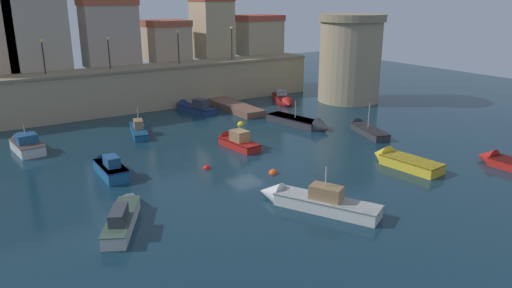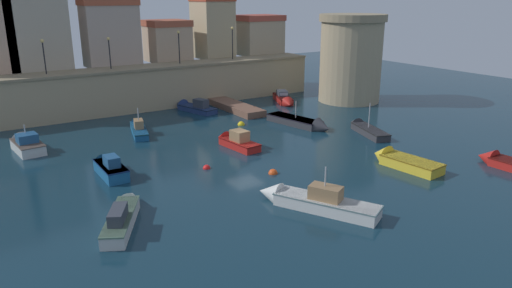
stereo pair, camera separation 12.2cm
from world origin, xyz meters
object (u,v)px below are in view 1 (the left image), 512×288
Objects in this scene: moored_boat_0 at (109,167)px; mooring_buoy_1 at (273,173)px; moored_boat_7 at (191,107)px; mooring_buoy_2 at (207,168)px; fortress_tower at (350,58)px; moored_boat_6 at (234,141)px; mooring_buoy_0 at (241,125)px; quay_lamp_2 at (178,42)px; quay_lamp_0 at (43,51)px; moored_boat_8 at (284,99)px; moored_boat_2 at (138,128)px; moored_boat_4 at (303,123)px; moored_boat_11 at (364,128)px; moored_boat_9 at (25,144)px; moored_boat_3 at (312,200)px; quay_lamp_1 at (108,48)px; quay_lamp_3 at (232,38)px; moored_boat_10 at (510,164)px; moored_boat_5 at (400,160)px; moored_boat_1 at (124,214)px.

moored_boat_0 reaches higher than mooring_buoy_1.
moored_boat_7 reaches higher than mooring_buoy_2.
moored_boat_6 is (-20.09, -8.01, -4.50)m from fortress_tower.
fortress_tower is at bearing 8.99° from mooring_buoy_0.
quay_lamp_2 reaches higher than mooring_buoy_0.
quay_lamp_0 is 0.57× the size of moored_boat_8.
moored_boat_2 is 15.17m from moored_boat_4.
mooring_buoy_2 is at bearing -132.82° from mooring_buoy_0.
moored_boat_2 is 20.40m from moored_boat_11.
moored_boat_3 is at bearing -155.43° from moored_boat_9.
mooring_buoy_1 is at bearing -81.33° from quay_lamp_1.
moored_boat_7 is at bearing -164.21° from moored_boat_4.
moored_boat_11 is at bearing 17.82° from mooring_buoy_1.
moored_boat_9 is at bearing -159.77° from quay_lamp_3.
moored_boat_10 is 16.92m from mooring_buoy_1.
moored_boat_2 is 10.01× the size of mooring_buoy_1.
quay_lamp_0 is at bearing 180.00° from quay_lamp_3.
moored_boat_0 is 19.14m from moored_boat_4.
quay_lamp_2 is 23.28m from moored_boat_0.
quay_lamp_3 is 10.48m from moored_boat_7.
quay_lamp_0 is 0.51× the size of moored_boat_2.
moored_boat_10 is at bearing 6.20° from moored_boat_4.
moored_boat_0 is 20.59m from moored_boat_5.
moored_boat_7 is (4.85, 26.06, -0.08)m from moored_boat_3.
moored_boat_3 reaches higher than mooring_buoy_0.
quay_lamp_3 is (20.63, 0.00, 0.27)m from quay_lamp_0.
moored_boat_11 is at bearing -83.83° from quay_lamp_3.
moored_boat_5 is at bearing -150.21° from moored_boat_6.
moored_boat_0 is 19.28m from moored_boat_7.
moored_boat_9 is (-27.48, -2.90, 0.09)m from moored_boat_8.
moored_boat_11 is at bearing -94.95° from moored_boat_0.
fortress_tower is 14.29× the size of mooring_buoy_0.
quay_lamp_3 is 28.47m from moored_boat_5.
moored_boat_7 is 11.26× the size of mooring_buoy_2.
moored_boat_9 reaches higher than moored_boat_7.
moored_boat_5 is (-12.43, -18.52, -4.57)m from fortress_tower.
moored_boat_7 is at bearing 80.14° from mooring_buoy_1.
quay_lamp_2 is 0.49× the size of moored_boat_3.
moored_boat_0 is 7.92m from moored_boat_1.
moored_boat_8 is at bearing 156.69° from fortress_tower.
moored_boat_8 is at bearing 0.16° from moored_boat_10.
moored_boat_4 is 1.48× the size of moored_boat_9.
moored_boat_1 is at bearing -29.37° from moored_boat_8.
moored_boat_8 is at bearing -23.98° from moored_boat_1.
quay_lamp_0 is 0.54× the size of moored_boat_1.
moored_boat_4 is at bearing -3.47° from moored_boat_8.
quay_lamp_3 reaches higher than moored_boat_4.
moored_boat_4 reaches higher than moored_boat_10.
quay_lamp_0 is 0.87× the size of quay_lamp_3.
quay_lamp_0 is at bearing -81.65° from moored_boat_8.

